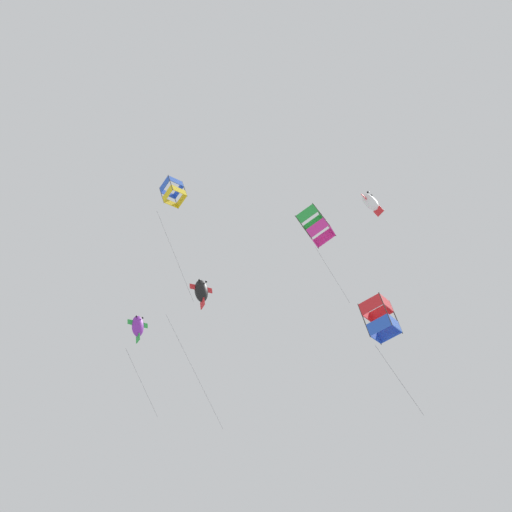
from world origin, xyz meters
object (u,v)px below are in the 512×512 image
Objects in this scene: kite_box_mid_left at (316,226)px; kite_fish_near_left at (201,291)px; kite_fish_low_drifter at (370,202)px; kite_box_far_centre at (380,319)px; kite_fish_near_right at (138,326)px; kite_box_upper_right at (173,192)px.

kite_box_mid_left is 9.11m from kite_fish_near_left.
kite_box_far_centre is at bearing 26.08° from kite_fish_low_drifter.
kite_fish_near_right reaches higher than kite_box_far_centre.
kite_fish_near_right is 16.70m from kite_box_far_centre.
kite_fish_low_drifter is 0.24× the size of kite_box_upper_right.
kite_box_upper_right is at bearing -81.73° from kite_box_mid_left.
kite_fish_near_left is at bearing -179.83° from kite_box_upper_right.
kite_box_mid_left is at bearing 125.36° from kite_box_upper_right.
kite_fish_low_drifter reaches higher than kite_box_far_centre.
kite_box_far_centre is 19.91m from kite_box_upper_right.
kite_fish_low_drifter is 14.03m from kite_box_upper_right.
kite_fish_low_drifter is 0.38× the size of kite_box_far_centre.
kite_box_far_centre is at bearing 105.01° from kite_box_upper_right.
kite_fish_low_drifter is 3.83m from kite_box_mid_left.
kite_fish_near_left is (5.79, -6.57, -2.52)m from kite_box_mid_left.
kite_box_upper_right is (8.41, -5.54, 4.43)m from kite_box_mid_left.
kite_fish_near_right is 16.92m from kite_fish_low_drifter.
kite_box_mid_left is at bearing 122.12° from kite_fish_near_left.
kite_box_far_centre is 0.63× the size of kite_box_upper_right.
kite_fish_near_right is 5.13m from kite_fish_near_left.
kite_box_far_centre is (-0.27, 6.30, -9.01)m from kite_box_mid_left.
kite_box_far_centre is at bearing 105.98° from kite_fish_near_left.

